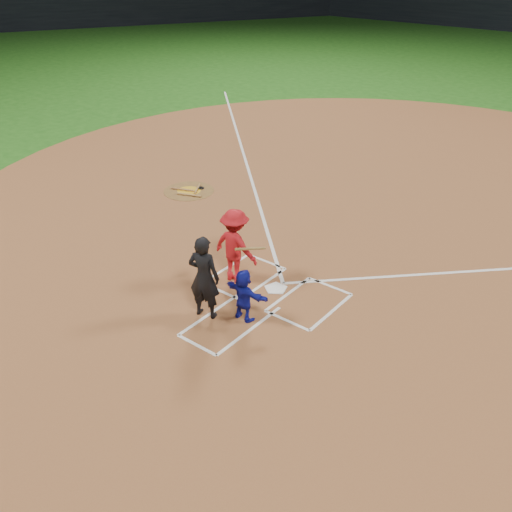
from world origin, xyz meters
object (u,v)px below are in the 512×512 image
Objects in this scene: umpire at (204,277)px; home_plate at (276,288)px; on_deck_circle at (189,191)px; batter_at_plate at (235,246)px; catcher at (244,295)px.

home_plate is at bearing -124.53° from umpire.
on_deck_circle is 7.34m from umpire.
home_plate is 0.32× the size of batter_at_plate.
home_plate is 2.19m from umpire.
on_deck_circle is 7.62m from catcher.
home_plate is 0.48× the size of catcher.
home_plate is 6.68m from on_deck_circle.
batter_at_plate reaches higher than on_deck_circle.
umpire is at bearing -74.29° from batter_at_plate.
on_deck_circle is 0.85× the size of umpire.
batter_at_plate is at bearing 14.17° from home_plate.
catcher reaches higher than on_deck_circle.
catcher is (0.17, -1.43, 0.61)m from home_plate.
catcher is at bearing -167.95° from umpire.
umpire is (-0.77, -0.42, 0.37)m from catcher.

